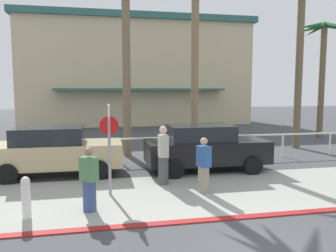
{
  "coord_description": "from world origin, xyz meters",
  "views": [
    {
      "loc": [
        -3.13,
        -4.77,
        2.95
      ],
      "look_at": [
        -0.95,
        6.0,
        1.76
      ],
      "focal_mm": 35.65,
      "sensor_mm": 36.0,
      "label": 1
    }
  ],
  "objects_px": {
    "bollard_3": "(26,197)",
    "palm_tree_2": "(301,17)",
    "pedestrian_1": "(163,157)",
    "pedestrian_2": "(89,182)",
    "car_black_2": "(205,147)",
    "car_tan_1": "(55,151)",
    "palm_tree_3": "(323,50)",
    "palm_tree_0": "(125,1)",
    "pedestrian_0": "(204,168)",
    "stop_sign_bike_lane": "(109,136)",
    "palm_tree_1": "(194,20)"
  },
  "relations": [
    {
      "from": "bollard_3",
      "to": "palm_tree_2",
      "type": "relative_size",
      "value": 0.11
    },
    {
      "from": "pedestrian_1",
      "to": "pedestrian_2",
      "type": "xyz_separation_m",
      "value": [
        -2.19,
        -1.94,
        -0.14
      ]
    },
    {
      "from": "palm_tree_2",
      "to": "car_black_2",
      "type": "xyz_separation_m",
      "value": [
        -6.08,
        -3.78,
        -5.64
      ]
    },
    {
      "from": "pedestrian_1",
      "to": "pedestrian_2",
      "type": "height_order",
      "value": "pedestrian_1"
    },
    {
      "from": "pedestrian_1",
      "to": "pedestrian_2",
      "type": "bearing_deg",
      "value": -138.35
    },
    {
      "from": "palm_tree_2",
      "to": "car_tan_1",
      "type": "relative_size",
      "value": 2.09
    },
    {
      "from": "bollard_3",
      "to": "palm_tree_3",
      "type": "height_order",
      "value": "palm_tree_3"
    },
    {
      "from": "palm_tree_3",
      "to": "pedestrian_2",
      "type": "bearing_deg",
      "value": -143.15
    },
    {
      "from": "palm_tree_0",
      "to": "car_black_2",
      "type": "xyz_separation_m",
      "value": [
        2.56,
        -3.48,
        -5.92
      ]
    },
    {
      "from": "bollard_3",
      "to": "car_black_2",
      "type": "height_order",
      "value": "car_black_2"
    },
    {
      "from": "pedestrian_1",
      "to": "pedestrian_2",
      "type": "relative_size",
      "value": 1.16
    },
    {
      "from": "bollard_3",
      "to": "pedestrian_0",
      "type": "height_order",
      "value": "pedestrian_0"
    },
    {
      "from": "stop_sign_bike_lane",
      "to": "bollard_3",
      "type": "bearing_deg",
      "value": -143.91
    },
    {
      "from": "palm_tree_0",
      "to": "car_black_2",
      "type": "distance_m",
      "value": 7.33
    },
    {
      "from": "palm_tree_1",
      "to": "palm_tree_2",
      "type": "height_order",
      "value": "palm_tree_2"
    },
    {
      "from": "bollard_3",
      "to": "pedestrian_2",
      "type": "xyz_separation_m",
      "value": [
        1.4,
        0.21,
        0.21
      ]
    },
    {
      "from": "palm_tree_0",
      "to": "palm_tree_2",
      "type": "distance_m",
      "value": 8.65
    },
    {
      "from": "palm_tree_0",
      "to": "palm_tree_2",
      "type": "bearing_deg",
      "value": 1.93
    },
    {
      "from": "pedestrian_1",
      "to": "palm_tree_0",
      "type": "bearing_deg",
      "value": 98.37
    },
    {
      "from": "palm_tree_3",
      "to": "palm_tree_2",
      "type": "bearing_deg",
      "value": -139.4
    },
    {
      "from": "bollard_3",
      "to": "palm_tree_1",
      "type": "xyz_separation_m",
      "value": [
        6.09,
        7.54,
        5.68
      ]
    },
    {
      "from": "palm_tree_2",
      "to": "pedestrian_1",
      "type": "xyz_separation_m",
      "value": [
        -7.91,
        -5.25,
        -5.65
      ]
    },
    {
      "from": "pedestrian_0",
      "to": "car_black_2",
      "type": "bearing_deg",
      "value": 71.52
    },
    {
      "from": "palm_tree_1",
      "to": "pedestrian_2",
      "type": "relative_size",
      "value": 5.28
    },
    {
      "from": "palm_tree_0",
      "to": "palm_tree_1",
      "type": "height_order",
      "value": "palm_tree_0"
    },
    {
      "from": "bollard_3",
      "to": "palm_tree_0",
      "type": "relative_size",
      "value": 0.11
    },
    {
      "from": "palm_tree_2",
      "to": "palm_tree_3",
      "type": "xyz_separation_m",
      "value": [
        3.42,
        2.94,
        -1.14
      ]
    },
    {
      "from": "pedestrian_0",
      "to": "pedestrian_1",
      "type": "height_order",
      "value": "pedestrian_1"
    },
    {
      "from": "bollard_3",
      "to": "pedestrian_1",
      "type": "distance_m",
      "value": 4.2
    },
    {
      "from": "stop_sign_bike_lane",
      "to": "palm_tree_2",
      "type": "bearing_deg",
      "value": 32.12
    },
    {
      "from": "car_tan_1",
      "to": "car_black_2",
      "type": "bearing_deg",
      "value": -4.4
    },
    {
      "from": "palm_tree_1",
      "to": "pedestrian_0",
      "type": "bearing_deg",
      "value": -103.28
    },
    {
      "from": "palm_tree_0",
      "to": "palm_tree_1",
      "type": "xyz_separation_m",
      "value": [
        3.23,
        0.42,
        -0.59
      ]
    },
    {
      "from": "bollard_3",
      "to": "palm_tree_2",
      "type": "height_order",
      "value": "palm_tree_2"
    },
    {
      "from": "car_tan_1",
      "to": "stop_sign_bike_lane",
      "type": "bearing_deg",
      "value": -55.88
    },
    {
      "from": "palm_tree_0",
      "to": "palm_tree_3",
      "type": "bearing_deg",
      "value": 14.97
    },
    {
      "from": "palm_tree_0",
      "to": "stop_sign_bike_lane",
      "type": "bearing_deg",
      "value": -99.26
    },
    {
      "from": "stop_sign_bike_lane",
      "to": "pedestrian_0",
      "type": "height_order",
      "value": "stop_sign_bike_lane"
    },
    {
      "from": "car_tan_1",
      "to": "pedestrian_2",
      "type": "bearing_deg",
      "value": -71.74
    },
    {
      "from": "palm_tree_1",
      "to": "palm_tree_3",
      "type": "xyz_separation_m",
      "value": [
        8.83,
        2.81,
        -0.82
      ]
    },
    {
      "from": "palm_tree_0",
      "to": "pedestrian_0",
      "type": "relative_size",
      "value": 5.61
    },
    {
      "from": "palm_tree_3",
      "to": "car_tan_1",
      "type": "bearing_deg",
      "value": -156.9
    },
    {
      "from": "palm_tree_2",
      "to": "pedestrian_0",
      "type": "bearing_deg",
      "value": -137.69
    },
    {
      "from": "stop_sign_bike_lane",
      "to": "car_black_2",
      "type": "distance_m",
      "value": 4.22
    },
    {
      "from": "bollard_3",
      "to": "pedestrian_0",
      "type": "relative_size",
      "value": 0.62
    },
    {
      "from": "palm_tree_3",
      "to": "pedestrian_0",
      "type": "bearing_deg",
      "value": -138.25
    },
    {
      "from": "stop_sign_bike_lane",
      "to": "car_black_2",
      "type": "relative_size",
      "value": 0.58
    },
    {
      "from": "pedestrian_1",
      "to": "palm_tree_2",
      "type": "bearing_deg",
      "value": 33.59
    },
    {
      "from": "car_tan_1",
      "to": "pedestrian_2",
      "type": "relative_size",
      "value": 2.77
    },
    {
      "from": "car_black_2",
      "to": "pedestrian_0",
      "type": "xyz_separation_m",
      "value": [
        -0.84,
        -2.53,
        -0.13
      ]
    }
  ]
}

